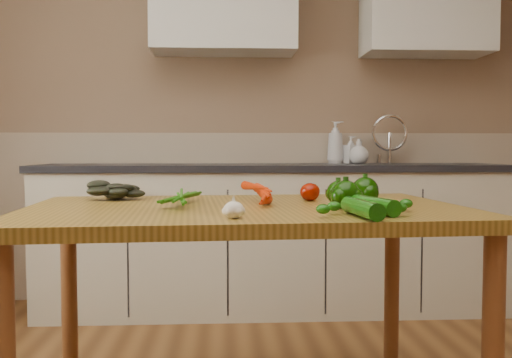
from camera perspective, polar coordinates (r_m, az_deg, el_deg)
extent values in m
cube|color=#917357|center=(3.83, -1.72, 7.60)|extent=(4.00, 0.02, 2.60)
cube|color=tan|center=(3.82, -1.70, -3.65)|extent=(3.98, 0.03, 1.10)
cube|color=beige|center=(3.56, 1.67, -6.10)|extent=(2.80, 0.60, 0.86)
cube|color=#26262A|center=(3.52, 1.68, 1.16)|extent=(2.84, 0.64, 0.04)
cube|color=#99999E|center=(3.67, 13.98, 0.53)|extent=(0.55, 0.42, 0.10)
cylinder|color=silver|center=(3.84, 13.22, 3.33)|extent=(0.02, 0.02, 0.24)
cube|color=olive|center=(1.97, -1.05, -3.33)|extent=(1.54, 1.05, 0.04)
cylinder|color=brown|center=(2.49, -18.17, -11.48)|extent=(0.06, 0.06, 0.75)
cylinder|color=brown|center=(2.59, 13.41, -10.82)|extent=(0.06, 0.06, 0.75)
imported|color=silver|center=(3.75, 7.94, 3.65)|extent=(0.14, 0.14, 0.27)
imported|color=silver|center=(3.76, 9.46, 2.91)|extent=(0.11, 0.11, 0.18)
imported|color=silver|center=(3.68, 10.25, 2.74)|extent=(0.14, 0.14, 0.16)
ellipsoid|color=white|center=(1.61, -2.25, -3.10)|extent=(0.06, 0.06, 0.05)
sphere|color=#0D3102|center=(2.04, 8.22, -1.38)|extent=(0.08, 0.08, 0.08)
sphere|color=#0D3102|center=(2.05, 10.85, -1.19)|extent=(0.10, 0.10, 0.10)
sphere|color=#0D3102|center=(1.88, 8.96, -1.58)|extent=(0.09, 0.09, 0.09)
ellipsoid|color=#851102|center=(2.16, 5.40, -1.30)|extent=(0.07, 0.07, 0.07)
ellipsoid|color=#C05604|center=(2.27, 5.58, -1.20)|extent=(0.07, 0.07, 0.06)
ellipsoid|color=#C05604|center=(2.22, 10.33, -1.13)|extent=(0.08, 0.08, 0.07)
cylinder|color=#0E4807|center=(1.78, 11.42, -2.54)|extent=(0.12, 0.26, 0.05)
cylinder|color=#0E4807|center=(1.67, 10.55, -2.90)|extent=(0.08, 0.24, 0.05)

